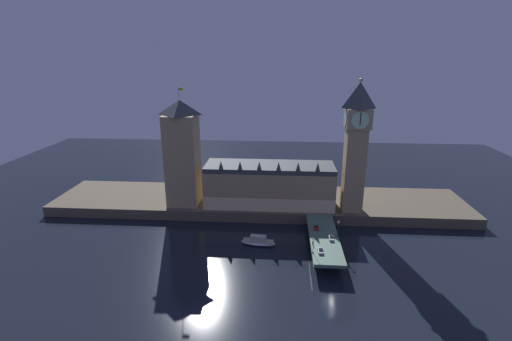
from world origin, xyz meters
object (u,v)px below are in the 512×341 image
Objects in this scene: victoria_tower at (182,153)px; car_northbound_lead at (316,227)px; clock_tower at (356,144)px; street_lamp_mid at (338,227)px; car_northbound_trail at (321,251)px; street_lamp_near at (313,244)px; boat_upstream at (258,242)px; pedestrian_near_rail at (313,243)px; car_southbound_lead at (331,238)px.

car_northbound_lead is (66.26, -27.46, -25.74)m from victoria_tower.
clock_tower is at bearing -1.97° from victoria_tower.
street_lamp_mid is at bearing -108.93° from clock_tower.
car_northbound_trail is 4.76m from street_lamp_near.
street_lamp_mid reaches higher than boat_upstream.
street_lamp_mid is at bearing -1.62° from boat_upstream.
car_northbound_trail is 0.28× the size of boat_upstream.
street_lamp_mid is (11.22, 7.96, 3.59)m from pedestrian_near_rail.
car_southbound_lead is 9.58m from pedestrian_near_rail.
car_northbound_lead is at bearing -128.16° from clock_tower.
boat_upstream is (-44.77, -30.37, -37.65)m from clock_tower.
street_lamp_mid reaches higher than car_northbound_lead.
clock_tower reaches higher than car_southbound_lead.
pedestrian_near_rail is (-8.12, -5.08, 0.22)m from car_southbound_lead.
pedestrian_near_rail is at bearing -144.64° from street_lamp_mid.
clock_tower is 37.01× the size of pedestrian_near_rail.
clock_tower reaches higher than boat_upstream.
clock_tower is 49.30m from car_southbound_lead.
car_northbound_lead is at bearing 79.63° from pedestrian_near_rail.
victoria_tower is at bearing 144.04° from car_northbound_trail.
car_southbound_lead is 2.43× the size of pedestrian_near_rail.
street_lamp_near is (-22.37, -46.05, -29.26)m from clock_tower.
street_lamp_mid is at bearing -38.70° from car_northbound_lead.
clock_tower is at bearing 51.84° from car_northbound_lead.
clock_tower is 85.86m from victoria_tower.
clock_tower is 9.80× the size of street_lamp_near.
car_southbound_lead is at bearing -137.16° from street_lamp_mid.
clock_tower reaches higher than street_lamp_near.
victoria_tower reaches higher than boat_upstream.
car_northbound_trail is 29.87m from boat_upstream.
car_northbound_trail is at bearing -113.12° from clock_tower.
clock_tower is at bearing 64.09° from street_lamp_near.
clock_tower reaches higher than victoria_tower.
car_northbound_trail is 1.01× the size of car_southbound_lead.
victoria_tower is 34.28× the size of pedestrian_near_rail.
car_northbound_trail is at bearing -90.00° from car_northbound_lead.
clock_tower reaches higher than street_lamp_mid.
boat_upstream is at bearing 145.01° from street_lamp_near.
car_northbound_lead reaches higher than boat_upstream.
clock_tower is 15.23× the size of car_southbound_lead.
clock_tower reaches higher than car_northbound_lead.
street_lamp_mid is at bearing -24.63° from victoria_tower.
boat_upstream is (-34.02, 0.96, -8.79)m from street_lamp_mid.
victoria_tower is at bearing 142.19° from street_lamp_near.
street_lamp_near reaches higher than pedestrian_near_rail.
car_southbound_lead is at bearing -112.04° from clock_tower.
street_lamp_mid is (74.77, -34.28, -21.84)m from victoria_tower.
car_northbound_trail is at bearing -65.07° from pedestrian_near_rail.
pedestrian_near_rail is 25.03m from boat_upstream.
boat_upstream is (-22.40, 15.68, -8.40)m from street_lamp_near.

